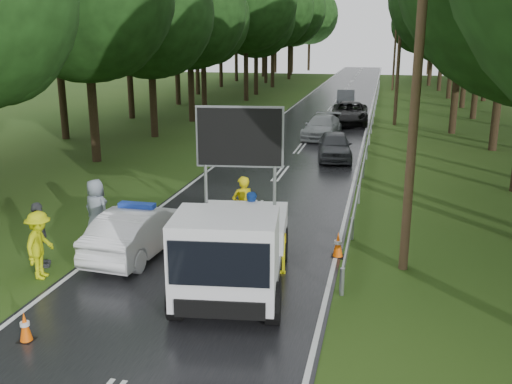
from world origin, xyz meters
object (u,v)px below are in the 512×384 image
(work_truck, at_px, (233,246))
(queue_car_second, at_px, (322,127))
(officer, at_px, (243,207))
(queue_car_first, at_px, (335,146))
(police_sedan, at_px, (139,231))
(civilian, at_px, (253,219))
(barrier, at_px, (235,238))
(queue_car_fourth, at_px, (346,98))
(queue_car_third, at_px, (349,113))

(work_truck, relative_size, queue_car_second, 1.23)
(officer, relative_size, queue_car_first, 0.48)
(police_sedan, distance_m, officer, 3.33)
(officer, distance_m, queue_car_first, 12.26)
(queue_car_second, bearing_deg, civilian, -85.14)
(barrier, xyz_separation_m, queue_car_second, (0.04, 20.67, -0.19))
(police_sedan, height_order, barrier, police_sedan)
(police_sedan, distance_m, civilian, 3.36)
(police_sedan, relative_size, queue_car_fourth, 1.00)
(queue_car_first, bearing_deg, work_truck, -100.96)
(barrier, bearing_deg, queue_car_fourth, 93.06)
(work_truck, xyz_separation_m, barrier, (-0.31, 1.35, -0.31))
(queue_car_second, xyz_separation_m, queue_car_fourth, (0.29, 16.14, 0.04))
(queue_car_third, distance_m, queue_car_fourth, 10.19)
(barrier, relative_size, queue_car_third, 0.50)
(civilian, height_order, queue_car_second, civilian)
(queue_car_second, bearing_deg, officer, -86.64)
(queue_car_first, bearing_deg, queue_car_second, 95.04)
(police_sedan, height_order, civilian, civilian)
(police_sedan, distance_m, queue_car_third, 26.60)
(work_truck, height_order, civilian, work_truck)
(work_truck, xyz_separation_m, queue_car_second, (-0.28, 22.02, -0.50))
(queue_car_second, bearing_deg, work_truck, -84.47)
(civilian, height_order, queue_car_fourth, civilian)
(queue_car_first, xyz_separation_m, queue_car_fourth, (-1.02, 22.14, 0.02))
(queue_car_first, height_order, queue_car_second, queue_car_first)
(barrier, relative_size, queue_car_fourth, 0.64)
(police_sedan, xyz_separation_m, queue_car_first, (4.32, 14.26, -0.01))
(barrier, height_order, civilian, civilian)
(queue_car_first, bearing_deg, queue_car_fourth, 85.35)
(officer, relative_size, queue_car_fourth, 0.45)
(queue_car_third, bearing_deg, work_truck, -94.48)
(queue_car_fourth, bearing_deg, officer, -95.15)
(queue_car_third, bearing_deg, officer, -96.55)
(civilian, bearing_deg, queue_car_fourth, 44.77)
(civilian, xyz_separation_m, queue_car_third, (1.25, 24.80, -0.06))
(work_truck, distance_m, queue_car_fourth, 38.17)
(queue_car_fourth, bearing_deg, work_truck, -93.92)
(queue_car_second, bearing_deg, police_sedan, -93.64)
(barrier, height_order, officer, officer)
(civilian, bearing_deg, work_truck, -130.13)
(queue_car_second, xyz_separation_m, queue_car_third, (1.26, 6.00, 0.09))
(barrier, bearing_deg, work_truck, -73.29)
(officer, xyz_separation_m, queue_car_fourth, (0.75, 34.27, -0.26))
(officer, bearing_deg, police_sedan, 1.37)
(police_sedan, bearing_deg, work_truck, 155.63)
(police_sedan, relative_size, queue_car_second, 0.93)
(queue_car_second, bearing_deg, queue_car_third, 82.90)
(police_sedan, bearing_deg, officer, -136.29)
(barrier, xyz_separation_m, queue_car_fourth, (0.33, 36.82, -0.16))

